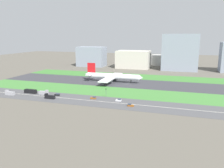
% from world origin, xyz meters
% --- Properties ---
extents(ground_plane, '(800.00, 800.00, 0.00)m').
position_xyz_m(ground_plane, '(0.00, 0.00, 0.00)').
color(ground_plane, '#5B564C').
extents(runway, '(280.00, 46.00, 0.10)m').
position_xyz_m(runway, '(0.00, 0.00, 0.05)').
color(runway, '#38383D').
rests_on(runway, ground_plane).
extents(grass_median_north, '(280.00, 36.00, 0.10)m').
position_xyz_m(grass_median_north, '(0.00, 41.00, 0.05)').
color(grass_median_north, '#3D7A33').
rests_on(grass_median_north, ground_plane).
extents(grass_median_south, '(280.00, 36.00, 0.10)m').
position_xyz_m(grass_median_south, '(0.00, -41.00, 0.05)').
color(grass_median_south, '#427F38').
rests_on(grass_median_south, ground_plane).
extents(highway, '(280.00, 28.00, 0.10)m').
position_xyz_m(highway, '(0.00, -73.00, 0.05)').
color(highway, '#4C4C4F').
rests_on(highway, ground_plane).
extents(highway_centerline, '(266.00, 0.50, 0.01)m').
position_xyz_m(highway_centerline, '(0.00, -73.00, 0.11)').
color(highway_centerline, silver).
rests_on(highway_centerline, highway).
extents(airliner, '(65.00, 56.00, 19.70)m').
position_xyz_m(airliner, '(-19.00, 0.00, 6.23)').
color(airliner, white).
rests_on(airliner, runway).
extents(car_1, '(4.40, 1.80, 2.00)m').
position_xyz_m(car_1, '(8.54, -68.00, 0.92)').
color(car_1, silver).
rests_on(car_1, highway).
extents(car_2, '(4.40, 1.80, 2.00)m').
position_xyz_m(car_2, '(19.98, -78.00, 0.92)').
color(car_2, brown).
rests_on(car_2, highway).
extents(car_0, '(4.40, 1.80, 2.00)m').
position_xyz_m(car_0, '(-12.17, -68.00, 0.92)').
color(car_0, brown).
rests_on(car_0, highway).
extents(truck_0, '(8.40, 2.50, 4.00)m').
position_xyz_m(truck_0, '(-57.47, -68.00, 1.67)').
color(truck_0, '#99999E').
rests_on(truck_0, highway).
extents(truck_2, '(8.40, 2.50, 4.00)m').
position_xyz_m(truck_2, '(-84.05, -78.00, 1.67)').
color(truck_2, '#99999E').
rests_on(truck_2, highway).
extents(truck_1, '(8.40, 2.50, 4.00)m').
position_xyz_m(truck_1, '(-45.47, -78.00, 1.67)').
color(truck_1, black).
rests_on(truck_1, highway).
extents(bus_0, '(11.60, 2.50, 3.50)m').
position_xyz_m(bus_0, '(-70.89, -68.00, 1.82)').
color(bus_0, black).
rests_on(bus_0, highway).
extents(car_3, '(4.40, 1.80, 2.00)m').
position_xyz_m(car_3, '(-44.60, -68.00, 0.92)').
color(car_3, black).
rests_on(car_3, highway).
extents(traffic_light, '(0.36, 0.50, 7.20)m').
position_xyz_m(traffic_light, '(-4.50, -60.01, 4.29)').
color(traffic_light, '#4C4C51').
rests_on(traffic_light, highway).
extents(terminal_building, '(43.94, 26.14, 31.28)m').
position_xyz_m(terminal_building, '(-90.00, 114.00, 15.64)').
color(terminal_building, gray).
rests_on(terminal_building, ground_plane).
extents(hangar_building, '(49.70, 32.07, 26.31)m').
position_xyz_m(hangar_building, '(-20.57, 114.00, 13.16)').
color(hangar_building, beige).
rests_on(hangar_building, ground_plane).
extents(office_tower, '(49.30, 36.56, 51.37)m').
position_xyz_m(office_tower, '(47.57, 114.00, 25.69)').
color(office_tower, gray).
rests_on(office_tower, ground_plane).
extents(fuel_tank_west, '(20.90, 20.90, 17.78)m').
position_xyz_m(fuel_tank_west, '(-21.05, 159.00, 8.89)').
color(fuel_tank_west, silver).
rests_on(fuel_tank_west, ground_plane).
extents(fuel_tank_centre, '(23.68, 23.68, 17.20)m').
position_xyz_m(fuel_tank_centre, '(12.00, 159.00, 8.60)').
color(fuel_tank_centre, silver).
rests_on(fuel_tank_centre, ground_plane).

